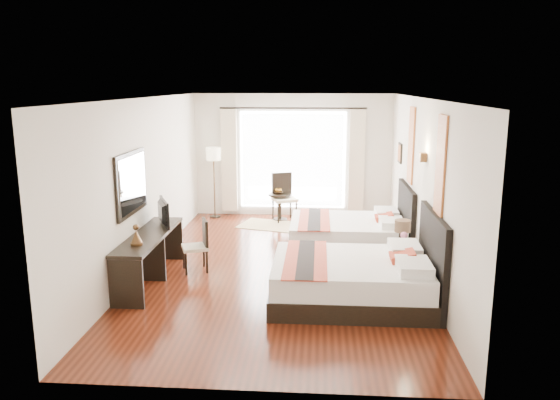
# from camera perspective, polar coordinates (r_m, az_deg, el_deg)

# --- Properties ---
(floor) EXTENTS (4.50, 7.50, 0.01)m
(floor) POSITION_cam_1_polar(r_m,az_deg,el_deg) (9.21, 0.13, -7.11)
(floor) COLOR #3D160B
(floor) RESTS_ON ground
(ceiling) EXTENTS (4.50, 7.50, 0.02)m
(ceiling) POSITION_cam_1_polar(r_m,az_deg,el_deg) (8.70, 0.14, 10.55)
(ceiling) COLOR white
(ceiling) RESTS_ON wall_headboard
(wall_headboard) EXTENTS (0.01, 7.50, 2.80)m
(wall_headboard) POSITION_cam_1_polar(r_m,az_deg,el_deg) (8.98, 14.59, 1.27)
(wall_headboard) COLOR silver
(wall_headboard) RESTS_ON floor
(wall_desk) EXTENTS (0.01, 7.50, 2.80)m
(wall_desk) POSITION_cam_1_polar(r_m,az_deg,el_deg) (9.28, -13.84, 1.65)
(wall_desk) COLOR silver
(wall_desk) RESTS_ON floor
(wall_window) EXTENTS (4.50, 0.01, 2.80)m
(wall_window) POSITION_cam_1_polar(r_m,az_deg,el_deg) (12.54, 1.34, 4.66)
(wall_window) COLOR silver
(wall_window) RESTS_ON floor
(wall_entry) EXTENTS (4.50, 0.01, 2.80)m
(wall_entry) POSITION_cam_1_polar(r_m,az_deg,el_deg) (5.23, -2.76, -6.07)
(wall_entry) COLOR silver
(wall_entry) RESTS_ON floor
(window_glass) EXTENTS (2.40, 0.02, 2.20)m
(window_glass) POSITION_cam_1_polar(r_m,az_deg,el_deg) (12.54, 1.33, 4.20)
(window_glass) COLOR white
(window_glass) RESTS_ON wall_window
(sheer_curtain) EXTENTS (2.30, 0.02, 2.10)m
(sheer_curtain) POSITION_cam_1_polar(r_m,az_deg,el_deg) (12.48, 1.32, 4.16)
(sheer_curtain) COLOR white
(sheer_curtain) RESTS_ON wall_window
(drape_left) EXTENTS (0.35, 0.14, 2.35)m
(drape_left) POSITION_cam_1_polar(r_m,az_deg,el_deg) (12.60, -5.31, 4.09)
(drape_left) COLOR beige
(drape_left) RESTS_ON floor
(drape_right) EXTENTS (0.35, 0.14, 2.35)m
(drape_right) POSITION_cam_1_polar(r_m,az_deg,el_deg) (12.46, 8.00, 3.94)
(drape_right) COLOR beige
(drape_right) RESTS_ON floor
(art_panel_near) EXTENTS (0.03, 0.50, 1.35)m
(art_panel_near) POSITION_cam_1_polar(r_m,az_deg,el_deg) (7.62, 16.43, 3.48)
(art_panel_near) COLOR maroon
(art_panel_near) RESTS_ON wall_headboard
(art_panel_far) EXTENTS (0.03, 0.50, 1.35)m
(art_panel_far) POSITION_cam_1_polar(r_m,az_deg,el_deg) (9.98, 13.54, 5.58)
(art_panel_far) COLOR maroon
(art_panel_far) RESTS_ON wall_headboard
(wall_sconce) EXTENTS (0.10, 0.14, 0.14)m
(wall_sconce) POSITION_cam_1_polar(r_m,az_deg,el_deg) (8.64, 14.70, 4.35)
(wall_sconce) COLOR #452D18
(wall_sconce) RESTS_ON wall_headboard
(mirror_frame) EXTENTS (0.04, 1.25, 0.95)m
(mirror_frame) POSITION_cam_1_polar(r_m,az_deg,el_deg) (8.54, -15.28, 1.71)
(mirror_frame) COLOR black
(mirror_frame) RESTS_ON wall_desk
(mirror_glass) EXTENTS (0.01, 1.12, 0.82)m
(mirror_glass) POSITION_cam_1_polar(r_m,az_deg,el_deg) (8.53, -15.12, 1.71)
(mirror_glass) COLOR white
(mirror_glass) RESTS_ON mirror_frame
(bed_near) EXTENTS (2.28, 1.78, 1.29)m
(bed_near) POSITION_cam_1_polar(r_m,az_deg,el_deg) (7.86, 8.05, -8.07)
(bed_near) COLOR black
(bed_near) RESTS_ON floor
(bed_far) EXTENTS (2.16, 1.68, 1.22)m
(bed_far) POSITION_cam_1_polar(r_m,az_deg,el_deg) (10.17, 7.49, -3.45)
(bed_far) COLOR black
(bed_far) RESTS_ON floor
(nightstand) EXTENTS (0.43, 0.54, 0.52)m
(nightstand) POSITION_cam_1_polar(r_m,az_deg,el_deg) (8.97, 12.80, -6.18)
(nightstand) COLOR black
(nightstand) RESTS_ON floor
(table_lamp) EXTENTS (0.25, 0.25, 0.40)m
(table_lamp) POSITION_cam_1_polar(r_m,az_deg,el_deg) (8.91, 12.68, -2.85)
(table_lamp) COLOR black
(table_lamp) RESTS_ON nightstand
(vase) EXTENTS (0.17, 0.17, 0.13)m
(vase) POSITION_cam_1_polar(r_m,az_deg,el_deg) (8.77, 12.80, -4.49)
(vase) COLOR black
(vase) RESTS_ON nightstand
(console_desk) EXTENTS (0.50, 2.20, 0.76)m
(console_desk) POSITION_cam_1_polar(r_m,az_deg,el_deg) (8.74, -13.42, -5.87)
(console_desk) COLOR black
(console_desk) RESTS_ON floor
(television) EXTENTS (0.40, 0.71, 0.43)m
(television) POSITION_cam_1_polar(r_m,az_deg,el_deg) (9.09, -12.45, -1.28)
(television) COLOR black
(television) RESTS_ON console_desk
(bronze_figurine) EXTENTS (0.18, 0.18, 0.27)m
(bronze_figurine) POSITION_cam_1_polar(r_m,az_deg,el_deg) (8.09, -14.79, -3.65)
(bronze_figurine) COLOR #452D18
(bronze_figurine) RESTS_ON console_desk
(desk_chair) EXTENTS (0.51, 0.51, 0.86)m
(desk_chair) POSITION_cam_1_polar(r_m,az_deg,el_deg) (9.10, -8.74, -5.74)
(desk_chair) COLOR beige
(desk_chair) RESTS_ON floor
(floor_lamp) EXTENTS (0.32, 0.32, 1.61)m
(floor_lamp) POSITION_cam_1_polar(r_m,az_deg,el_deg) (12.42, -6.95, 4.33)
(floor_lamp) COLOR black
(floor_lamp) RESTS_ON floor
(side_table) EXTENTS (0.52, 0.52, 0.60)m
(side_table) POSITION_cam_1_polar(r_m,az_deg,el_deg) (12.27, 0.00, -0.72)
(side_table) COLOR black
(side_table) RESTS_ON floor
(fruit_bowl) EXTENTS (0.22, 0.22, 0.05)m
(fruit_bowl) POSITION_cam_1_polar(r_m,az_deg,el_deg) (12.21, -0.17, 0.77)
(fruit_bowl) COLOR #453018
(fruit_bowl) RESTS_ON side_table
(window_chair) EXTENTS (0.64, 0.64, 1.06)m
(window_chair) POSITION_cam_1_polar(r_m,az_deg,el_deg) (12.20, 0.45, -0.68)
(window_chair) COLOR beige
(window_chair) RESTS_ON floor
(jute_rug) EXTENTS (1.52, 1.23, 0.01)m
(jute_rug) POSITION_cam_1_polar(r_m,az_deg,el_deg) (11.85, -0.93, -2.65)
(jute_rug) COLOR tan
(jute_rug) RESTS_ON floor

